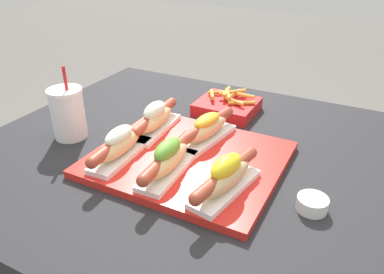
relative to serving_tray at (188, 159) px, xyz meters
name	(u,v)px	position (x,y,z in m)	size (l,w,h in m)	color
patio_table	(208,259)	(0.03, 0.06, -0.36)	(1.16, 0.93, 0.70)	#232326
serving_tray	(188,159)	(0.00, 0.00, 0.00)	(0.42, 0.36, 0.02)	red
hot_dog_0	(120,144)	(-0.13, -0.08, 0.04)	(0.07, 0.22, 0.07)	white
hot_dog_1	(168,158)	(-0.01, -0.08, 0.04)	(0.07, 0.23, 0.08)	white
hot_dog_2	(226,176)	(0.13, -0.08, 0.04)	(0.09, 0.22, 0.08)	white
hot_dog_3	(155,118)	(-0.14, 0.07, 0.04)	(0.07, 0.22, 0.08)	white
hot_dog_4	(207,128)	(0.01, 0.09, 0.04)	(0.09, 0.22, 0.07)	white
sauce_bowl	(312,203)	(0.29, -0.04, 0.01)	(0.06, 0.06, 0.03)	white
drink_cup	(68,113)	(-0.33, -0.03, 0.06)	(0.09, 0.09, 0.19)	white
fries_basket	(227,106)	(-0.03, 0.31, 0.01)	(0.17, 0.15, 0.06)	red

